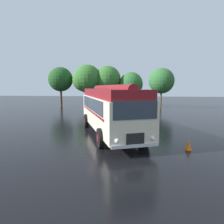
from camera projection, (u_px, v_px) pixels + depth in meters
name	position (u px, v px, depth m)	size (l,w,h in m)	color
ground_plane	(108.00, 133.00, 14.73)	(120.00, 120.00, 0.00)	black
vintage_bus	(110.00, 108.00, 14.10)	(5.97, 10.28, 3.49)	beige
car_near_left	(101.00, 106.00, 26.65)	(2.18, 4.31, 1.66)	navy
car_mid_left	(119.00, 106.00, 26.41)	(2.41, 4.40, 1.66)	#B7BABF
tree_far_left	(60.00, 79.00, 33.80)	(4.09, 4.09, 6.72)	#4C3823
tree_left_of_centre	(86.00, 79.00, 32.94)	(4.71, 4.63, 7.05)	#4C3823
tree_centre	(108.00, 79.00, 33.31)	(4.36, 4.36, 6.87)	#4C3823
tree_right_of_centre	(131.00, 84.00, 33.15)	(3.93, 3.93, 5.84)	#4C3823
tree_far_right	(162.00, 81.00, 30.97)	(3.96, 3.96, 6.31)	#4C3823
traffic_cone	(188.00, 145.00, 10.61)	(0.36, 0.36, 0.55)	orange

